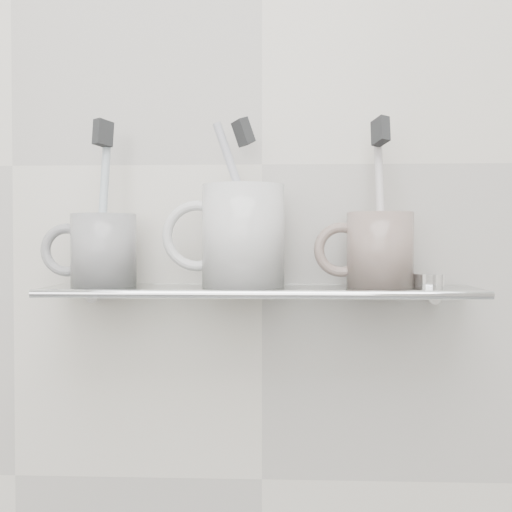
# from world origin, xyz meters

# --- Properties ---
(wall_back) EXTENTS (2.50, 0.00, 2.50)m
(wall_back) POSITION_xyz_m (0.00, 1.10, 1.25)
(wall_back) COLOR beige
(wall_back) RESTS_ON ground
(shelf_glass) EXTENTS (0.50, 0.12, 0.01)m
(shelf_glass) POSITION_xyz_m (0.00, 1.04, 1.10)
(shelf_glass) COLOR silver
(shelf_glass) RESTS_ON wall_back
(shelf_rail) EXTENTS (0.50, 0.01, 0.01)m
(shelf_rail) POSITION_xyz_m (0.00, 0.98, 1.10)
(shelf_rail) COLOR silver
(shelf_rail) RESTS_ON shelf_glass
(bracket_left) EXTENTS (0.02, 0.03, 0.02)m
(bracket_left) POSITION_xyz_m (-0.21, 1.09, 1.09)
(bracket_left) COLOR silver
(bracket_left) RESTS_ON wall_back
(bracket_right) EXTENTS (0.02, 0.03, 0.02)m
(bracket_right) POSITION_xyz_m (0.21, 1.09, 1.09)
(bracket_right) COLOR silver
(bracket_right) RESTS_ON wall_back
(mug_left) EXTENTS (0.10, 0.10, 0.09)m
(mug_left) POSITION_xyz_m (-0.19, 1.04, 1.14)
(mug_left) COLOR white
(mug_left) RESTS_ON shelf_glass
(mug_left_handle) EXTENTS (0.06, 0.01, 0.06)m
(mug_left_handle) POSITION_xyz_m (-0.23, 1.04, 1.14)
(mug_left_handle) COLOR white
(mug_left_handle) RESTS_ON mug_left
(toothbrush_left) EXTENTS (0.02, 0.04, 0.19)m
(toothbrush_left) POSITION_xyz_m (-0.19, 1.04, 1.20)
(toothbrush_left) COLOR silver
(toothbrush_left) RESTS_ON mug_left
(bristles_left) EXTENTS (0.02, 0.03, 0.03)m
(bristles_left) POSITION_xyz_m (-0.19, 1.04, 1.28)
(bristles_left) COLOR #262729
(bristles_left) RESTS_ON toothbrush_left
(mug_center) EXTENTS (0.12, 0.12, 0.12)m
(mug_center) POSITION_xyz_m (-0.02, 1.04, 1.16)
(mug_center) COLOR silver
(mug_center) RESTS_ON shelf_glass
(mug_center_handle) EXTENTS (0.08, 0.01, 0.08)m
(mug_center_handle) POSITION_xyz_m (-0.07, 1.04, 1.16)
(mug_center_handle) COLOR silver
(mug_center_handle) RESTS_ON mug_center
(toothbrush_center) EXTENTS (0.07, 0.03, 0.18)m
(toothbrush_center) POSITION_xyz_m (-0.02, 1.04, 1.20)
(toothbrush_center) COLOR silver
(toothbrush_center) RESTS_ON mug_center
(bristles_center) EXTENTS (0.03, 0.03, 0.03)m
(bristles_center) POSITION_xyz_m (-0.02, 1.04, 1.28)
(bristles_center) COLOR #262729
(bristles_center) RESTS_ON toothbrush_center
(mug_right) EXTENTS (0.09, 0.09, 0.09)m
(mug_right) POSITION_xyz_m (0.14, 1.04, 1.14)
(mug_right) COLOR beige
(mug_right) RESTS_ON shelf_glass
(mug_right_handle) EXTENTS (0.06, 0.01, 0.06)m
(mug_right_handle) POSITION_xyz_m (0.09, 1.04, 1.14)
(mug_right_handle) COLOR beige
(mug_right_handle) RESTS_ON mug_right
(toothbrush_right) EXTENTS (0.01, 0.06, 0.19)m
(toothbrush_right) POSITION_xyz_m (0.14, 1.04, 1.20)
(toothbrush_right) COLOR beige
(toothbrush_right) RESTS_ON mug_right
(bristles_right) EXTENTS (0.02, 0.03, 0.04)m
(bristles_right) POSITION_xyz_m (0.14, 1.04, 1.28)
(bristles_right) COLOR #262729
(bristles_right) RESTS_ON toothbrush_right
(chrome_cap) EXTENTS (0.04, 0.04, 0.02)m
(chrome_cap) POSITION_xyz_m (0.20, 1.04, 1.11)
(chrome_cap) COLOR silver
(chrome_cap) RESTS_ON shelf_glass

